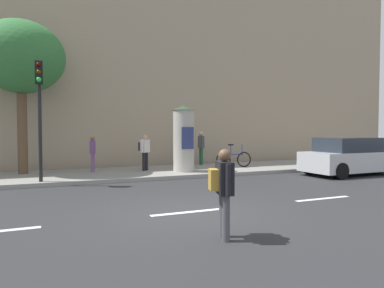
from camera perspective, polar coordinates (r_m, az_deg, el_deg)
name	(u,v)px	position (r m, az deg, el deg)	size (l,w,h in m)	color
ground_plane	(188,212)	(8.02, -0.63, -11.29)	(80.00, 80.00, 0.00)	#2B2B2D
sidewalk_curb	(125,174)	(14.64, -11.08, -4.84)	(36.00, 4.00, 0.15)	gray
lane_markings	(188,212)	(8.02, -0.63, -11.26)	(25.80, 0.16, 0.01)	silver
building_backdrop	(105,60)	(19.83, -14.24, 13.46)	(36.00, 5.00, 11.49)	tan
traffic_light	(39,101)	(12.50, -24.04, 6.58)	(0.24, 0.45, 4.00)	black
poster_column	(184,138)	(14.41, -1.39, 1.00)	(0.97, 0.97, 2.78)	#B2ADA3
street_tree	(21,58)	(15.46, -26.58, 12.70)	(3.35, 3.35, 6.05)	brown
pedestrian_in_light_jacket	(223,186)	(5.96, 5.20, -6.90)	(0.47, 0.64, 1.56)	#4C4C51
pedestrian_tallest	(93,151)	(14.85, -16.20, -1.09)	(0.30, 0.61, 1.52)	#724C84
pedestrian_with_bag	(145,149)	(14.88, -7.89, -0.85)	(0.53, 0.52, 1.55)	black
pedestrian_with_backpack	(201,145)	(17.26, 1.53, -0.18)	(0.33, 0.63, 1.67)	#1E5938
bicycle_leaning	(234,159)	(16.09, 6.96, -2.51)	(1.77, 0.23, 1.09)	black
parked_car_silver	(350,157)	(15.96, 24.77, -1.98)	(4.32, 2.01, 1.57)	silver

